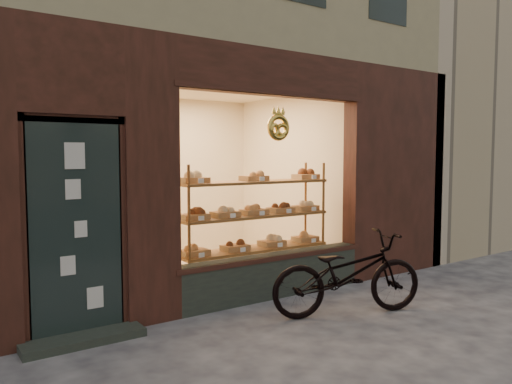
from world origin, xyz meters
TOP-DOWN VIEW (x-y plane):
  - ground at (0.00, 0.00)m, footprint 90.00×90.00m
  - neighbor_right at (9.60, 5.50)m, footprint 12.00×7.00m
  - display_shelf at (0.45, 2.55)m, footprint 2.20×0.45m
  - bicycle at (0.71, 1.07)m, footprint 1.90×1.19m

SIDE VIEW (x-z plane):
  - ground at x=0.00m, z-range 0.00..0.00m
  - bicycle at x=0.71m, z-range 0.00..0.94m
  - display_shelf at x=0.45m, z-range 0.00..1.70m
  - neighbor_right at x=9.60m, z-range 0.00..9.00m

